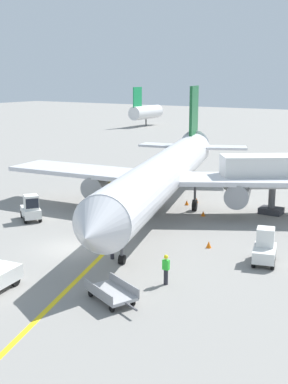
{
  "coord_description": "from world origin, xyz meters",
  "views": [
    {
      "loc": [
        21.33,
        -24.12,
        11.03
      ],
      "look_at": [
        1.0,
        7.47,
        2.5
      ],
      "focal_mm": 47.66,
      "sensor_mm": 36.0,
      "label": 1
    }
  ],
  "objects_px": {
    "baggage_cart_loaded": "(111,292)",
    "safety_cone_nose_left": "(196,200)",
    "baggage_tug_near_wing": "(31,209)",
    "safety_cone_wingtip_left": "(209,245)",
    "airliner": "(166,173)",
    "safety_cone_wingtip_right": "(187,203)",
    "ground_crew_marshaller": "(166,269)",
    "belt_loader_forward_hold": "(98,206)",
    "safety_cone_nose_right": "(203,213)",
    "baggage_tug_by_cargo_door": "(265,248)",
    "ground_crew_wing_walker": "(112,245)"
  },
  "relations": [
    {
      "from": "baggage_tug_near_wing",
      "to": "safety_cone_nose_left",
      "type": "height_order",
      "value": "baggage_tug_near_wing"
    },
    {
      "from": "baggage_tug_near_wing",
      "to": "safety_cone_wingtip_left",
      "type": "relative_size",
      "value": 6.15
    },
    {
      "from": "belt_loader_forward_hold",
      "to": "safety_cone_nose_left",
      "type": "xyz_separation_m",
      "value": [
        4.73,
        8.16,
        -0.56
      ]
    },
    {
      "from": "ground_crew_marshaller",
      "to": "belt_loader_forward_hold",
      "type": "bearing_deg",
      "value": 141.88
    },
    {
      "from": "safety_cone_wingtip_right",
      "to": "safety_cone_wingtip_left",
      "type": "bearing_deg",
      "value": -54.71
    },
    {
      "from": "safety_cone_nose_left",
      "to": "safety_cone_wingtip_left",
      "type": "xyz_separation_m",
      "value": [
        6.31,
        -10.59,
        0.0
      ]
    },
    {
      "from": "safety_cone_nose_left",
      "to": "safety_cone_wingtip_left",
      "type": "relative_size",
      "value": 1.0
    },
    {
      "from": "ground_crew_marshaller",
      "to": "safety_cone_nose_left",
      "type": "distance_m",
      "value": 18.73
    },
    {
      "from": "baggage_tug_by_cargo_door",
      "to": "safety_cone_nose_right",
      "type": "bearing_deg",
      "value": 136.15
    },
    {
      "from": "ground_crew_wing_walker",
      "to": "safety_cone_nose_right",
      "type": "xyz_separation_m",
      "value": [
        0.31,
        11.99,
        -0.69
      ]
    },
    {
      "from": "baggage_cart_loaded",
      "to": "safety_cone_nose_left",
      "type": "bearing_deg",
      "value": 105.59
    },
    {
      "from": "ground_crew_marshaller",
      "to": "safety_cone_wingtip_right",
      "type": "bearing_deg",
      "value": 114.39
    },
    {
      "from": "baggage_tug_near_wing",
      "to": "ground_crew_marshaller",
      "type": "height_order",
      "value": "baggage_tug_near_wing"
    },
    {
      "from": "baggage_tug_near_wing",
      "to": "belt_loader_forward_hold",
      "type": "relative_size",
      "value": 0.53
    },
    {
      "from": "safety_cone_nose_right",
      "to": "safety_cone_wingtip_right",
      "type": "height_order",
      "value": "same"
    },
    {
      "from": "baggage_tug_near_wing",
      "to": "ground_crew_marshaller",
      "type": "distance_m",
      "value": 16.11
    },
    {
      "from": "baggage_tug_near_wing",
      "to": "safety_cone_nose_left",
      "type": "relative_size",
      "value": 6.15
    },
    {
      "from": "safety_cone_wingtip_left",
      "to": "ground_crew_marshaller",
      "type": "bearing_deg",
      "value": -84.2
    },
    {
      "from": "ground_crew_marshaller",
      "to": "safety_cone_nose_left",
      "type": "bearing_deg",
      "value": 111.96
    },
    {
      "from": "ground_crew_wing_walker",
      "to": "safety_cone_wingtip_right",
      "type": "height_order",
      "value": "ground_crew_wing_walker"
    },
    {
      "from": "baggage_tug_by_cargo_door",
      "to": "baggage_cart_loaded",
      "type": "xyz_separation_m",
      "value": [
        -4.56,
        -9.44,
        -0.46
      ]
    },
    {
      "from": "baggage_tug_by_cargo_door",
      "to": "ground_crew_marshaller",
      "type": "relative_size",
      "value": 1.57
    },
    {
      "from": "baggage_tug_near_wing",
      "to": "safety_cone_nose_right",
      "type": "xyz_separation_m",
      "value": [
        10.78,
        8.45,
        -0.71
      ]
    },
    {
      "from": "baggage_cart_loaded",
      "to": "safety_cone_wingtip_right",
      "type": "distance_m",
      "value": 20.39
    },
    {
      "from": "baggage_tug_near_wing",
      "to": "ground_crew_wing_walker",
      "type": "bearing_deg",
      "value": -18.7
    },
    {
      "from": "belt_loader_forward_hold",
      "to": "safety_cone_nose_left",
      "type": "bearing_deg",
      "value": 59.9
    },
    {
      "from": "baggage_tug_near_wing",
      "to": "ground_crew_marshaller",
      "type": "relative_size",
      "value": 1.59
    },
    {
      "from": "airliner",
      "to": "baggage_tug_near_wing",
      "type": "xyz_separation_m",
      "value": [
        -7.78,
        -7.53,
        -2.49
      ]
    },
    {
      "from": "baggage_tug_near_wing",
      "to": "safety_cone_wingtip_left",
      "type": "height_order",
      "value": "baggage_tug_near_wing"
    },
    {
      "from": "baggage_tug_by_cargo_door",
      "to": "safety_cone_wingtip_left",
      "type": "xyz_separation_m",
      "value": [
        -4.02,
        0.66,
        -0.71
      ]
    },
    {
      "from": "belt_loader_forward_hold",
      "to": "ground_crew_marshaller",
      "type": "distance_m",
      "value": 14.91
    },
    {
      "from": "safety_cone_wingtip_left",
      "to": "baggage_cart_loaded",
      "type": "bearing_deg",
      "value": -93.07
    },
    {
      "from": "ground_crew_marshaller",
      "to": "safety_cone_wingtip_left",
      "type": "distance_m",
      "value": 6.84
    },
    {
      "from": "baggage_cart_loaded",
      "to": "safety_cone_wingtip_right",
      "type": "height_order",
      "value": "baggage_cart_loaded"
    },
    {
      "from": "baggage_cart_loaded",
      "to": "safety_cone_nose_right",
      "type": "height_order",
      "value": "baggage_cart_loaded"
    },
    {
      "from": "belt_loader_forward_hold",
      "to": "baggage_cart_loaded",
      "type": "distance_m",
      "value": 16.35
    },
    {
      "from": "ground_crew_marshaller",
      "to": "safety_cone_wingtip_right",
      "type": "distance_m",
      "value": 17.73
    },
    {
      "from": "belt_loader_forward_hold",
      "to": "safety_cone_nose_right",
      "type": "bearing_deg",
      "value": 31.4
    },
    {
      "from": "airliner",
      "to": "baggage_cart_loaded",
      "type": "bearing_deg",
      "value": -68.67
    },
    {
      "from": "safety_cone_nose_left",
      "to": "safety_cone_wingtip_right",
      "type": "xyz_separation_m",
      "value": [
        -0.32,
        -1.22,
        0.0
      ]
    },
    {
      "from": "ground_crew_marshaller",
      "to": "ground_crew_wing_walker",
      "type": "distance_m",
      "value": 5.07
    },
    {
      "from": "baggage_cart_loaded",
      "to": "ground_crew_wing_walker",
      "type": "relative_size",
      "value": 2.22
    },
    {
      "from": "belt_loader_forward_hold",
      "to": "ground_crew_marshaller",
      "type": "height_order",
      "value": "belt_loader_forward_hold"
    },
    {
      "from": "airliner",
      "to": "safety_cone_wingtip_right",
      "type": "xyz_separation_m",
      "value": [
        0.17,
        3.43,
        -3.2
      ]
    },
    {
      "from": "baggage_cart_loaded",
      "to": "safety_cone_nose_right",
      "type": "relative_size",
      "value": 8.58
    },
    {
      "from": "safety_cone_wingtip_left",
      "to": "baggage_tug_by_cargo_door",
      "type": "bearing_deg",
      "value": -9.26
    },
    {
      "from": "airliner",
      "to": "baggage_tug_by_cargo_door",
      "type": "height_order",
      "value": "airliner"
    },
    {
      "from": "airliner",
      "to": "baggage_tug_by_cargo_door",
      "type": "xyz_separation_m",
      "value": [
        10.82,
        -6.58,
        -2.49
      ]
    },
    {
      "from": "belt_loader_forward_hold",
      "to": "safety_cone_wingtip_left",
      "type": "bearing_deg",
      "value": -12.41
    },
    {
      "from": "baggage_tug_near_wing",
      "to": "baggage_tug_by_cargo_door",
      "type": "height_order",
      "value": "same"
    }
  ]
}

